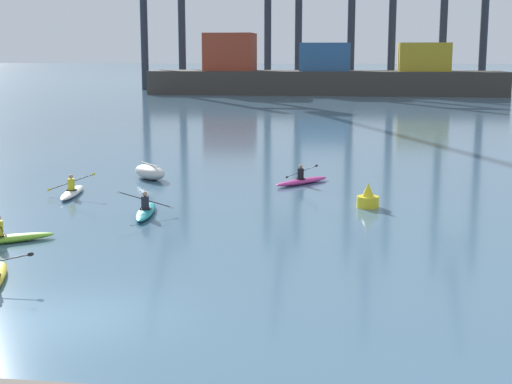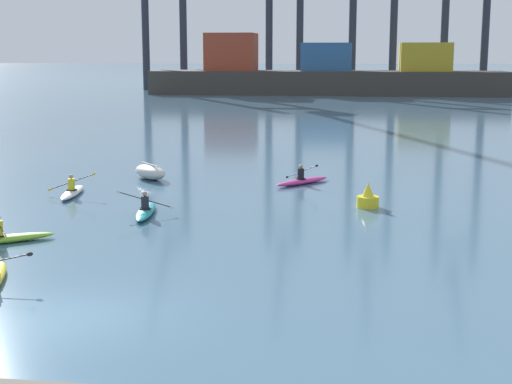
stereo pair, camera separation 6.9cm
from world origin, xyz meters
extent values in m
plane|color=#476B84|center=(0.00, 0.00, 0.00)|extent=(800.00, 800.00, 0.00)
cube|color=#38332D|center=(1.68, 97.15, 1.73)|extent=(52.00, 9.51, 3.47)
cube|color=#993823|center=(-12.62, 97.15, 6.23)|extent=(7.28, 6.66, 5.54)
cube|color=#2D5684|center=(1.68, 97.15, 5.51)|extent=(7.28, 6.66, 4.08)
cube|color=#B29323|center=(15.98, 97.15, 5.50)|extent=(7.28, 6.66, 4.07)
cylinder|color=#232833|center=(-28.67, 107.10, 12.84)|extent=(1.20, 1.20, 25.68)
cylinder|color=#232833|center=(-22.29, 107.10, 12.84)|extent=(1.20, 1.20, 25.68)
cylinder|color=#232833|center=(-8.76, 112.60, 13.89)|extent=(1.20, 1.20, 27.78)
cylinder|color=#232833|center=(-3.55, 112.60, 13.89)|extent=(1.20, 1.20, 27.78)
cylinder|color=#232833|center=(5.28, 108.34, 14.43)|extent=(1.20, 1.20, 28.86)
ellipsoid|color=beige|center=(-3.59, 19.58, 0.35)|extent=(2.51, 2.70, 0.70)
cube|color=beige|center=(-3.59, 19.58, 0.73)|extent=(1.29, 1.54, 0.06)
cylinder|color=yellow|center=(7.05, 14.06, 0.23)|extent=(0.90, 0.90, 0.45)
cone|color=yellow|center=(7.05, 14.06, 0.73)|extent=(0.49, 0.50, 0.55)
ellipsoid|color=silver|center=(-5.80, 14.88, 0.13)|extent=(1.05, 3.45, 0.26)
torus|color=black|center=(-5.79, 14.78, 0.27)|extent=(0.55, 0.55, 0.05)
cylinder|color=gold|center=(-5.79, 14.78, 0.51)|extent=(0.30, 0.30, 0.50)
sphere|color=tan|center=(-5.79, 14.78, 0.86)|extent=(0.19, 0.19, 0.19)
cylinder|color=black|center=(-5.80, 14.83, 0.61)|extent=(1.98, 0.30, 0.73)
ellipsoid|color=yellow|center=(-6.78, 14.70, 0.26)|extent=(0.21, 0.07, 0.16)
ellipsoid|color=yellow|center=(-4.81, 14.96, 0.96)|extent=(0.21, 0.07, 0.16)
ellipsoid|color=black|center=(-2.19, 2.59, 0.79)|extent=(0.20, 0.10, 0.14)
ellipsoid|color=teal|center=(-1.49, 11.41, 0.13)|extent=(1.06, 3.45, 0.26)
torus|color=black|center=(-1.47, 11.31, 0.27)|extent=(0.55, 0.55, 0.05)
cylinder|color=#23232D|center=(-1.47, 11.31, 0.51)|extent=(0.30, 0.30, 0.50)
sphere|color=tan|center=(-1.47, 11.31, 0.86)|extent=(0.19, 0.19, 0.19)
cylinder|color=black|center=(-1.48, 11.36, 0.61)|extent=(2.01, 0.31, 0.63)
ellipsoid|color=silver|center=(-2.48, 11.22, 0.91)|extent=(0.21, 0.07, 0.16)
ellipsoid|color=silver|center=(-0.48, 11.50, 0.31)|extent=(0.21, 0.07, 0.16)
ellipsoid|color=#C13384|center=(4.00, 19.17, 0.13)|extent=(2.63, 3.00, 0.26)
torus|color=black|center=(3.93, 19.09, 0.27)|extent=(0.69, 0.69, 0.05)
cylinder|color=black|center=(3.93, 19.09, 0.51)|extent=(0.30, 0.30, 0.50)
sphere|color=tan|center=(3.93, 19.09, 0.86)|extent=(0.19, 0.19, 0.19)
cylinder|color=black|center=(3.97, 19.13, 0.61)|extent=(1.53, 1.28, 0.81)
ellipsoid|color=black|center=(3.22, 19.75, 0.22)|extent=(0.19, 0.16, 0.17)
ellipsoid|color=black|center=(4.72, 18.50, 1.00)|extent=(0.19, 0.16, 0.17)
ellipsoid|color=#7ABC2D|center=(-4.97, 6.54, 0.13)|extent=(3.13, 2.43, 0.26)
cylinder|color=black|center=(-5.01, 6.51, 0.61)|extent=(1.21, 1.72, 0.40)
ellipsoid|color=yellow|center=(-4.42, 5.66, 0.42)|extent=(0.14, 0.18, 0.14)
camera|label=1|loc=(6.52, -16.21, 6.20)|focal=52.80mm
camera|label=2|loc=(6.59, -16.20, 6.20)|focal=52.80mm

